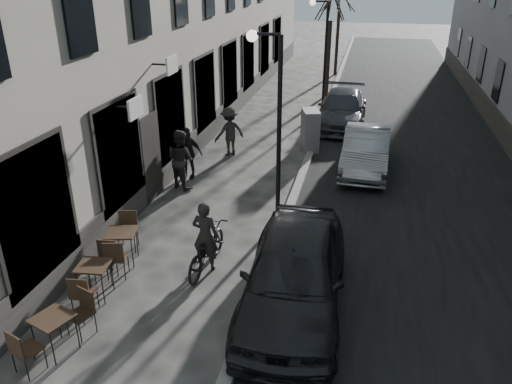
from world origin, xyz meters
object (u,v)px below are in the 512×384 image
at_px(pedestrian_mid, 229,132).
at_px(car_mid, 366,150).
at_px(streetlamp_near, 273,111).
at_px(streetlamp_far, 322,44).
at_px(tree_near, 331,5).
at_px(utility_cabinet, 310,130).
at_px(bistro_set_b, 95,277).
at_px(pedestrian_far, 187,153).
at_px(bistro_set_c, 122,244).
at_px(car_near, 294,273).
at_px(pedestrian_near, 180,159).
at_px(bicycle, 206,248).
at_px(bistro_set_a, 55,331).
at_px(car_far, 342,109).

xyz_separation_m(pedestrian_mid, car_mid, (4.96, -0.38, -0.19)).
height_order(streetlamp_near, streetlamp_far, same).
height_order(tree_near, utility_cabinet, tree_near).
relative_size(bistro_set_b, pedestrian_far, 0.93).
height_order(bistro_set_b, bistro_set_c, bistro_set_c).
height_order(utility_cabinet, car_near, car_near).
distance_m(tree_near, pedestrian_far, 13.45).
xyz_separation_m(bistro_set_c, utility_cabinet, (3.32, 8.92, 0.28)).
bearing_deg(pedestrian_near, car_near, 156.15).
relative_size(tree_near, bicycle, 2.87).
xyz_separation_m(bistro_set_c, bicycle, (2.01, 0.19, 0.02)).
xyz_separation_m(tree_near, bistro_set_a, (-2.91, -20.83, -4.19)).
distance_m(streetlamp_near, bistro_set_c, 4.89).
bearing_deg(bistro_set_b, streetlamp_far, 72.31).
bearing_deg(bistro_set_c, car_far, 56.50).
height_order(streetlamp_near, bistro_set_c, streetlamp_near).
bearing_deg(pedestrian_far, bicycle, -65.40).
height_order(bistro_set_c, car_near, car_near).
bearing_deg(streetlamp_near, bistro_set_b, -125.99).
relative_size(streetlamp_near, bistro_set_b, 3.16).
bearing_deg(car_near, bistro_set_c, 166.69).
distance_m(streetlamp_far, bistro_set_b, 16.61).
relative_size(streetlamp_far, car_mid, 1.18).
relative_size(streetlamp_near, car_far, 1.02).
bearing_deg(car_near, bicycle, 153.00).
distance_m(tree_near, pedestrian_near, 14.16).
height_order(bistro_set_c, bicycle, bicycle).
distance_m(car_mid, car_far, 5.30).
bearing_deg(pedestrian_near, streetlamp_far, -81.18).
bearing_deg(tree_near, streetlamp_far, -91.38).
height_order(bistro_set_c, pedestrian_mid, pedestrian_mid).
bearing_deg(car_far, car_mid, -77.10).
height_order(streetlamp_near, pedestrian_mid, streetlamp_near).
xyz_separation_m(bistro_set_a, pedestrian_near, (-0.42, 7.57, 0.47)).
xyz_separation_m(tree_near, car_far, (1.16, -5.26, -3.94)).
bearing_deg(pedestrian_near, bistro_set_a, 119.60).
distance_m(utility_cabinet, car_near, 9.80).
distance_m(streetlamp_far, pedestrian_far, 10.27).
relative_size(bistro_set_c, utility_cabinet, 1.09).
bearing_deg(car_near, pedestrian_mid, 111.50).
bearing_deg(bistro_set_c, utility_cabinet, 55.01).
distance_m(bistro_set_c, car_near, 4.31).
relative_size(bistro_set_b, utility_cabinet, 1.03).
distance_m(bicycle, car_mid, 7.92).
relative_size(pedestrian_far, car_mid, 0.40).
bearing_deg(car_mid, car_far, 104.32).
relative_size(car_near, car_far, 0.98).
xyz_separation_m(tree_near, utility_cabinet, (0.20, -8.83, -3.88)).
distance_m(pedestrian_far, car_mid, 6.07).
distance_m(streetlamp_near, streetlamp_far, 12.00).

